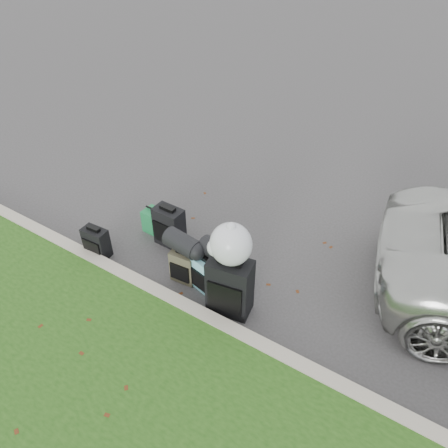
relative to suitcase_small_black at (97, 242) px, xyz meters
The scene contains 12 objects.
ground 1.84m from the suitcase_small_black, 26.31° to the left, with size 120.00×120.00×0.00m, color #383535.
curb 1.65m from the suitcase_small_black, ahead, with size 120.00×0.18×0.15m, color #9E937F.
suitcase_small_black is the anchor object (origin of this frame).
suitcase_large_black_left 1.07m from the suitcase_small_black, 46.69° to the left, with size 0.43×0.26×0.63m, color black.
suitcase_olive 1.39m from the suitcase_small_black, 11.64° to the left, with size 0.35×0.22×0.48m, color #363324.
suitcase_teal 1.74m from the suitcase_small_black, ahead, with size 0.36×0.21×0.52m, color #5B9AAD.
suitcase_large_black_right 2.18m from the suitcase_small_black, ahead, with size 0.54×0.32×0.80m, color black.
tote_green 0.95m from the suitcase_small_black, 68.40° to the left, with size 0.33×0.26×0.37m, color #1A763C.
tote_navy 1.26m from the suitcase_small_black, 31.41° to the left, with size 0.24×0.19×0.26m, color navy.
duffel_left 1.42m from the suitcase_small_black, 13.19° to the left, with size 0.27×0.27×0.50m, color black.
duffel_right 1.90m from the suitcase_small_black, 12.30° to the left, with size 0.25×0.25×0.45m, color black.
trash_bag 2.31m from the suitcase_small_black, ahead, with size 0.50×0.50×0.50m, color silver.
Camera 1 is at (2.47, -3.83, 4.34)m, focal length 35.00 mm.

